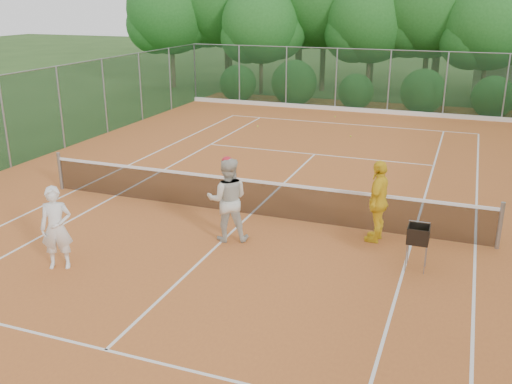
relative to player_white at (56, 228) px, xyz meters
The scene contains 13 objects.
ground 5.04m from the player_white, 58.13° to the left, with size 120.00×120.00×0.00m, color #294819.
clay_court 5.03m from the player_white, 58.13° to the left, with size 18.00×36.00×0.02m, color #BC642B.
tennis_net 4.97m from the player_white, 58.13° to the left, with size 11.97×0.10×1.10m.
player_white is the anchor object (origin of this frame).
player_center_grp 3.72m from the player_white, 43.37° to the left, with size 1.16×1.04×1.99m.
player_yellow 7.00m from the player_white, 32.23° to the left, with size 1.12×0.47×1.92m, color yellow.
ball_hopper 7.38m from the player_white, 19.90° to the left, with size 0.42×0.42×0.95m.
stray_ball_a 14.21m from the player_white, 93.62° to the left, with size 0.07×0.07×0.07m, color #C4D631.
stray_ball_b 17.51m from the player_white, 84.20° to the left, with size 0.07×0.07×0.07m, color #B2C92E.
stray_ball_c 14.13m from the player_white, 76.58° to the left, with size 0.07×0.07×0.07m, color gold.
court_markings 5.03m from the player_white, 58.13° to the left, with size 11.03×23.83×0.01m.
fence_back 19.40m from the player_white, 82.24° to the left, with size 18.07×0.07×3.00m.
tropical_treeline 25.12m from the player_white, 80.59° to the left, with size 32.10×8.49×15.03m.
Camera 1 is at (4.99, -12.84, 5.36)m, focal length 40.00 mm.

